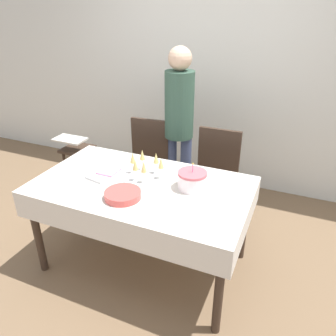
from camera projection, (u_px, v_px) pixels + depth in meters
name	position (u px, v px, depth m)	size (l,w,h in m)	color
ground_plane	(145.00, 262.00, 2.80)	(12.00, 12.00, 0.00)	brown
wall_back	(211.00, 68.00, 3.59)	(8.00, 0.05, 2.70)	silver
dining_table	(142.00, 196.00, 2.50)	(1.62, 0.94, 0.77)	silver
dining_chair_far_left	(146.00, 163.00, 3.34)	(0.44, 0.44, 0.95)	#38281E
dining_chair_far_right	(214.00, 176.00, 3.09)	(0.42, 0.42, 0.95)	#38281E
birthday_cake	(192.00, 180.00, 2.38)	(0.21, 0.21, 0.20)	white
champagne_tray	(145.00, 168.00, 2.53)	(0.36, 0.36, 0.18)	silver
plate_stack_main	(123.00, 195.00, 2.27)	(0.26, 0.26, 0.05)	#CC4C47
cake_knife	(182.00, 202.00, 2.23)	(0.30, 0.03, 0.00)	silver
fork_pile	(95.00, 179.00, 2.51)	(0.18, 0.09, 0.02)	silver
napkin_pile	(109.00, 171.00, 2.63)	(0.15, 0.15, 0.01)	pink
person_standing	(179.00, 117.00, 3.16)	(0.28, 0.28, 1.65)	#3F4C72
high_chair	(77.00, 155.00, 3.61)	(0.33, 0.35, 0.71)	#38281E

